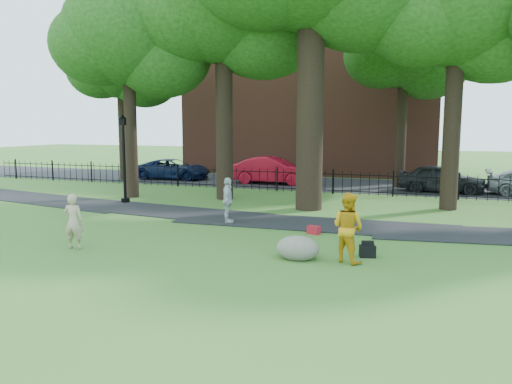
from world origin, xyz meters
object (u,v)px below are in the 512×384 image
at_px(woman, 74,221).
at_px(man, 348,228).
at_px(boulder, 298,246).
at_px(lamppost, 124,160).
at_px(red_sedan, 273,170).

distance_m(woman, man, 7.70).
bearing_deg(boulder, lamppost, 146.67).
xyz_separation_m(man, red_sedan, (-7.19, 15.62, -0.09)).
xyz_separation_m(woman, man, (7.58, 1.30, 0.11)).
bearing_deg(red_sedan, man, -157.67).
distance_m(man, red_sedan, 17.20).
bearing_deg(man, boulder, 32.88).
height_order(man, boulder, man).
bearing_deg(woman, boulder, 177.86).
bearing_deg(man, woman, 36.39).
xyz_separation_m(man, lamppost, (-11.19, 6.37, 1.04)).
distance_m(man, boulder, 1.41).
distance_m(woman, red_sedan, 16.93).
bearing_deg(woman, lamppost, -77.42).
xyz_separation_m(man, boulder, (-1.29, -0.14, -0.57)).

